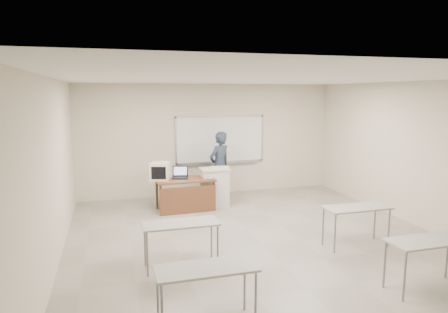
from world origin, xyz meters
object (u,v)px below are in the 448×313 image
object	(u,v)px
mouse	(210,179)
keyboard	(219,167)
whiteboard	(220,140)
instructor_desk	(186,189)
presenter	(220,166)
podium	(214,187)
laptop	(180,175)
crt_monitor	(161,171)

from	to	relation	value
mouse	keyboard	xyz separation A→B (m)	(0.35, 0.39, 0.19)
whiteboard	instructor_desk	bearing A→B (deg)	-130.19
whiteboard	presenter	bearing A→B (deg)	-107.01
whiteboard	presenter	world-z (taller)	whiteboard
podium	laptop	size ratio (longest dim) A/B	2.59
whiteboard	presenter	size ratio (longest dim) A/B	1.39
whiteboard	crt_monitor	xyz separation A→B (m)	(-1.80, -1.24, -0.53)
podium	laptop	distance (m)	0.91
instructor_desk	presenter	bearing A→B (deg)	34.01
podium	presenter	bearing A→B (deg)	62.58
laptop	keyboard	xyz separation A→B (m)	(1.00, 0.04, 0.15)
laptop	keyboard	distance (m)	1.01
mouse	presenter	distance (m)	0.98
whiteboard	podium	distance (m)	1.68
crt_monitor	laptop	bearing A→B (deg)	21.32
whiteboard	mouse	bearing A→B (deg)	-114.03
laptop	whiteboard	bearing A→B (deg)	54.90
crt_monitor	laptop	distance (m)	0.47
whiteboard	keyboard	xyz separation A→B (m)	(-0.35, -1.17, -0.52)
instructor_desk	keyboard	world-z (taller)	keyboard
instructor_desk	podium	bearing A→B (deg)	14.37
laptop	keyboard	bearing A→B (deg)	15.06
whiteboard	crt_monitor	size ratio (longest dim) A/B	5.06
podium	crt_monitor	world-z (taller)	crt_monitor
laptop	keyboard	world-z (taller)	laptop
mouse	keyboard	distance (m)	0.56
crt_monitor	keyboard	size ratio (longest dim) A/B	1.07
podium	presenter	distance (m)	0.73
crt_monitor	mouse	size ratio (longest dim) A/B	5.44
instructor_desk	mouse	distance (m)	0.60
podium	keyboard	bearing A→B (deg)	28.35
whiteboard	mouse	distance (m)	1.86
instructor_desk	laptop	world-z (taller)	laptop
instructor_desk	keyboard	distance (m)	1.04
podium	mouse	world-z (taller)	podium
podium	presenter	xyz separation A→B (m)	(0.28, 0.53, 0.42)
whiteboard	crt_monitor	distance (m)	2.25
mouse	instructor_desk	bearing A→B (deg)	161.44
laptop	mouse	bearing A→B (deg)	-15.85
whiteboard	mouse	xyz separation A→B (m)	(-0.70, -1.57, -0.71)
laptop	mouse	size ratio (longest dim) A/B	4.07
podium	keyboard	world-z (taller)	keyboard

